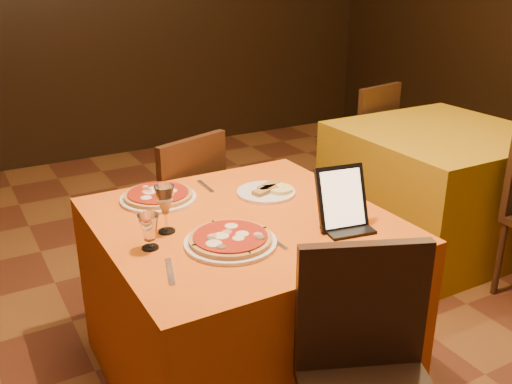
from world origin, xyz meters
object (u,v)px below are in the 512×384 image
chair_main_far (171,214)px  water_glass (149,232)px  side_table (437,187)px  pizza_near (230,240)px  chair_side_far (356,143)px  pizza_far (158,197)px  wine_glass (165,209)px  tablet (342,197)px  main_table (243,299)px

chair_main_far → water_glass: chair_main_far is taller
side_table → pizza_near: (-1.83, -0.72, 0.39)m
chair_side_far → pizza_far: chair_side_far is taller
pizza_near → wine_glass: wine_glass is taller
wine_glass → tablet: size_ratio=0.78×
pizza_far → water_glass: water_glass is taller
pizza_far → wine_glass: (-0.08, -0.32, 0.08)m
wine_glass → pizza_near: bearing=-52.1°
tablet → side_table: bearing=38.9°
wine_glass → water_glass: wine_glass is taller
chair_side_far → pizza_far: 2.19m
tablet → pizza_far: bearing=140.1°
wine_glass → tablet: 0.66m
wine_glass → tablet: tablet is taller
chair_side_far → pizza_far: size_ratio=2.80×
side_table → pizza_far: 1.96m
main_table → wine_glass: bearing=174.2°
chair_main_far → tablet: (0.29, -1.06, 0.41)m
chair_main_far → pizza_far: size_ratio=2.80×
side_table → chair_side_far: chair_side_far is taller
pizza_near → tablet: tablet is taller
side_table → pizza_near: 2.01m
main_table → chair_main_far: bearing=90.0°
tablet → water_glass: bearing=174.6°
pizza_near → wine_glass: size_ratio=1.77×
pizza_near → chair_main_far: bearing=81.7°
side_table → chair_main_far: bearing=170.9°
main_table → side_table: (1.69, 0.54, 0.00)m
main_table → wine_glass: wine_glass is taller
wine_glass → main_table: bearing=-5.8°
chair_side_far → pizza_near: size_ratio=2.71×
chair_main_far → chair_side_far: same height
water_glass → tablet: tablet is taller
main_table → wine_glass: size_ratio=5.79×
chair_main_far → tablet: size_ratio=3.73×
wine_glass → water_glass: 0.14m
wine_glass → chair_side_far: bearing=33.8°
side_table → pizza_far: pizza_far is taller
tablet → pizza_near: bearing=180.0°
main_table → chair_side_far: size_ratio=1.21×
main_table → pizza_near: size_ratio=3.27×
chair_side_far → tablet: bearing=38.2°
pizza_far → pizza_near: bearing=-81.5°
pizza_far → water_glass: (-0.18, -0.41, 0.05)m
pizza_near → wine_glass: bearing=127.9°
chair_main_far → wine_glass: 0.93m
wine_glass → water_glass: bearing=-135.6°
chair_main_far → pizza_near: (-0.14, -0.99, 0.31)m
main_table → water_glass: 0.60m
chair_side_far → water_glass: chair_side_far is taller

